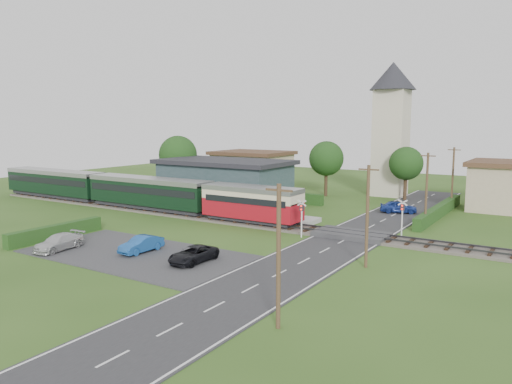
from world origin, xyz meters
The scene contains 32 objects.
ground centered at (0.00, 0.00, 0.00)m, with size 120.00×120.00×0.00m, color #2D4C19.
railway_track centered at (0.00, 2.00, 0.11)m, with size 76.00×3.20×0.49m.
road centered at (10.00, 0.00, 0.03)m, with size 6.00×70.00×0.05m, color #28282B.
car_park centered at (-1.50, -12.00, 0.04)m, with size 17.00×9.00×0.08m, color #333335.
crossing_deck centered at (10.00, 2.00, 0.23)m, with size 6.20×3.40×0.45m, color #333335.
platform centered at (-10.00, 5.20, 0.23)m, with size 30.00×3.00×0.45m, color gray.
equipment_hut centered at (-18.00, 5.20, 1.75)m, with size 2.30×2.30×2.55m.
station_building centered at (-10.00, 10.99, 2.69)m, with size 16.00×9.00×5.30m.
train centered at (-17.01, 2.00, 2.18)m, with size 43.20×2.90×3.40m.
church_tower centered at (5.00, 28.00, 10.23)m, with size 6.00×6.00×17.60m.
house_west centered at (-15.00, 25.00, 2.79)m, with size 10.80×8.80×5.50m.
house_east centered at (20.00, 24.00, 2.80)m, with size 8.80×8.80×5.50m.
hedge_carpark centered at (-11.00, -12.00, 0.60)m, with size 0.80×9.00×1.20m, color #193814.
hedge_roadside centered at (14.20, 16.00, 0.60)m, with size 0.80×18.00×1.20m, color #193814.
hedge_station centered at (-10.00, 15.50, 0.65)m, with size 22.00×0.80×1.30m, color #193814.
tree_a centered at (-20.00, 14.00, 5.38)m, with size 5.20×5.20×8.00m.
tree_b centered at (-2.00, 23.00, 5.02)m, with size 4.60×4.60×7.34m.
tree_c centered at (8.00, 25.00, 4.65)m, with size 4.20×4.20×6.78m.
utility_pole_a centered at (14.20, -18.00, 3.63)m, with size 1.40×0.22×7.00m.
utility_pole_b centered at (14.20, -6.00, 3.63)m, with size 1.40×0.22×7.00m.
utility_pole_c centered at (14.20, 10.00, 3.63)m, with size 1.40×0.22×7.00m.
utility_pole_d centered at (14.20, 22.00, 3.63)m, with size 1.40×0.22×7.00m.
crossing_signal_near centered at (6.40, -0.41, 2.14)m, with size 0.84×0.28×3.28m.
crossing_signal_far centered at (13.60, 4.39, 2.14)m, with size 0.84×0.28×3.28m.
streetlamp_west centered at (-22.00, 20.00, 3.04)m, with size 0.30×0.30×5.15m.
streetlamp_east centered at (16.00, 27.00, 3.04)m, with size 0.30×0.30×5.15m.
car_on_road centered at (10.03, 15.45, 0.72)m, with size 1.57×3.91×1.33m, color navy.
car_park_blue centered at (-1.46, -11.49, 0.69)m, with size 1.28×3.67×1.21m, color #1C519A.
car_park_silver centered at (-7.29, -14.42, 0.68)m, with size 1.69×4.15×1.20m, color silver.
car_park_dark centered at (3.63, -11.53, 0.64)m, with size 1.86×4.03×1.12m, color black.
pedestrian_near centered at (-2.45, 5.57, 1.29)m, with size 0.61×0.40×1.68m, color gray.
pedestrian_far centered at (-15.76, 4.92, 1.23)m, with size 0.75×0.59×1.55m, color gray.
Camera 1 is at (25.53, -37.85, 9.83)m, focal length 35.00 mm.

